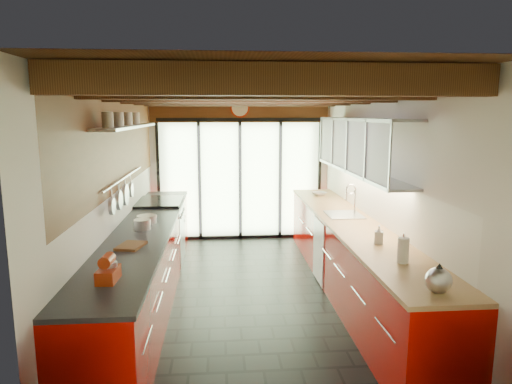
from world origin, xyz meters
TOP-DOWN VIEW (x-y plane):
  - ground at (0.00, 0.00)m, footprint 5.50×5.50m
  - room_shell at (0.00, 0.00)m, footprint 5.50×5.50m
  - ceiling_beams at (-0.00, 0.38)m, footprint 3.14×5.06m
  - glass_door at (0.00, 2.69)m, footprint 2.95×0.10m
  - left_counter at (-1.28, 0.00)m, footprint 0.68×5.00m
  - range_stove at (-1.28, 1.45)m, footprint 0.66×0.90m
  - right_counter at (1.27, 0.00)m, footprint 0.68×5.00m
  - sink_assembly at (1.29, 0.40)m, footprint 0.45×0.52m
  - upper_cabinets_right at (1.43, 0.30)m, footprint 0.34×3.00m
  - left_wall_fixtures at (-1.47, 0.14)m, footprint 0.28×2.60m
  - stand_mixer at (-1.27, -1.82)m, footprint 0.16×0.26m
  - pot_large at (-1.27, -0.16)m, footprint 0.22×0.22m
  - pot_small at (-1.27, 0.17)m, footprint 0.31×0.31m
  - cutting_board at (-1.27, -0.87)m, footprint 0.30×0.36m
  - kettle at (1.27, -2.25)m, footprint 0.21×0.25m
  - paper_towel at (1.27, -1.58)m, footprint 0.11×0.11m
  - soap_bottle at (1.27, -0.95)m, footprint 0.11×0.11m
  - bowl at (1.27, 1.90)m, footprint 0.30×0.30m

SIDE VIEW (x-z plane):
  - ground at x=0.00m, z-range 0.00..0.00m
  - right_counter at x=1.27m, z-range 0.00..0.92m
  - left_counter at x=-1.28m, z-range 0.00..0.92m
  - range_stove at x=-1.28m, z-range -0.01..0.96m
  - cutting_board at x=-1.27m, z-range 0.92..0.95m
  - bowl at x=1.27m, z-range 0.92..0.98m
  - sink_assembly at x=1.29m, z-range 0.75..1.17m
  - pot_small at x=-1.27m, z-range 0.92..1.01m
  - pot_large at x=-1.27m, z-range 0.92..1.04m
  - stand_mixer at x=-1.27m, z-range 0.90..1.13m
  - soap_bottle at x=1.27m, z-range 0.92..1.12m
  - kettle at x=1.27m, z-range 0.91..1.14m
  - paper_towel at x=1.27m, z-range 0.90..1.18m
  - room_shell at x=0.00m, z-range -1.10..4.40m
  - glass_door at x=0.00m, z-range 0.21..3.11m
  - upper_cabinets_right at x=1.43m, z-range 0.35..3.35m
  - left_wall_fixtures at x=-1.47m, z-range 1.40..2.36m
  - ceiling_beams at x=0.00m, z-range 0.01..4.91m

